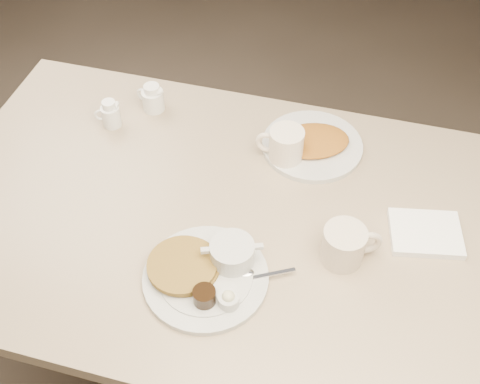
% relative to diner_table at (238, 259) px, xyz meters
% --- Properties ---
extents(diner_table, '(1.50, 0.90, 0.75)m').
position_rel_diner_table_xyz_m(diner_table, '(0.00, 0.00, 0.00)').
color(diner_table, tan).
rests_on(diner_table, ground).
extents(main_plate, '(0.36, 0.35, 0.07)m').
position_rel_diner_table_xyz_m(main_plate, '(-0.02, -0.18, 0.19)').
color(main_plate, '#B8B9B5').
rests_on(main_plate, diner_table).
extents(coffee_mug_near, '(0.15, 0.13, 0.09)m').
position_rel_diner_table_xyz_m(coffee_mug_near, '(0.26, -0.05, 0.22)').
color(coffee_mug_near, beige).
rests_on(coffee_mug_near, diner_table).
extents(napkin, '(0.18, 0.16, 0.02)m').
position_rel_diner_table_xyz_m(napkin, '(0.43, 0.06, 0.18)').
color(napkin, white).
rests_on(napkin, diner_table).
extents(coffee_mug_far, '(0.13, 0.09, 0.10)m').
position_rel_diner_table_xyz_m(coffee_mug_far, '(0.06, 0.22, 0.22)').
color(coffee_mug_far, white).
rests_on(coffee_mug_far, diner_table).
extents(creamer_left, '(0.07, 0.05, 0.08)m').
position_rel_diner_table_xyz_m(creamer_left, '(-0.42, 0.23, 0.21)').
color(creamer_left, white).
rests_on(creamer_left, diner_table).
extents(creamer_right, '(0.09, 0.07, 0.08)m').
position_rel_diner_table_xyz_m(creamer_right, '(-0.33, 0.32, 0.21)').
color(creamer_right, white).
rests_on(creamer_right, diner_table).
extents(hash_plate, '(0.35, 0.35, 0.04)m').
position_rel_diner_table_xyz_m(hash_plate, '(0.13, 0.28, 0.18)').
color(hash_plate, beige).
rests_on(hash_plate, diner_table).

